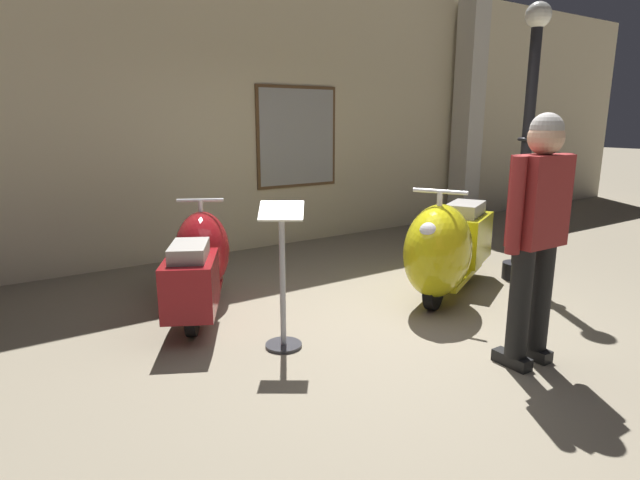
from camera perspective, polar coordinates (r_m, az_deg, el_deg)
The scene contains 7 objects.
ground_plane at distance 4.23m, azimuth 8.01°, elevation -10.65°, with size 60.00×60.00×0.00m, color gray.
showroom_back_wall at distance 6.81m, azimuth -10.11°, elevation 14.03°, with size 18.00×0.63×3.65m.
scooter_0 at distance 4.82m, azimuth -13.12°, elevation -2.28°, with size 1.14×1.62×0.97m.
scooter_1 at distance 5.09m, azimuth 13.76°, elevation -0.84°, with size 1.83×1.28×1.10m.
lamppost at distance 5.83m, azimuth 21.77°, elevation 9.51°, with size 0.28×0.28×2.81m.
visitor_0 at distance 3.78m, azimuth 22.80°, elevation 1.58°, with size 0.59×0.28×1.74m.
info_stanchion at distance 3.89m, azimuth -4.13°, elevation -5.39°, with size 0.39×0.37×1.11m.
Camera 1 is at (-2.61, -2.86, 1.70)m, focal length 29.09 mm.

